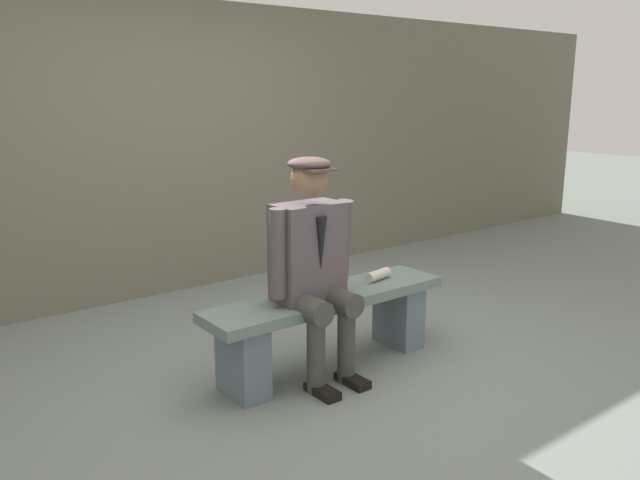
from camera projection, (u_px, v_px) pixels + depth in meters
The scene contains 5 objects.
ground_plane at pixel (328, 366), 4.11m from camera, with size 30.00×30.00×0.00m, color slate.
bench at pixel (328, 319), 4.03m from camera, with size 1.67×0.40×0.50m.
seated_man at pixel (313, 259), 3.80m from camera, with size 0.58×0.54×1.36m.
rolled_magazine at pixel (378, 275), 4.26m from camera, with size 0.07×0.07×0.21m, color beige.
stadium_wall at pixel (170, 149), 5.51m from camera, with size 12.00×0.24×2.48m, color #676355.
Camera 1 is at (2.38, 2.98, 1.73)m, focal length 35.86 mm.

